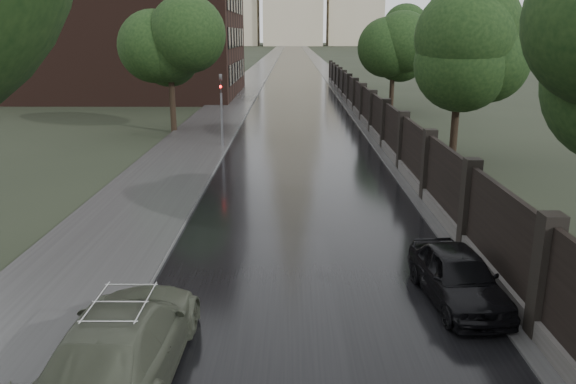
{
  "coord_description": "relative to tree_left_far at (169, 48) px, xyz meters",
  "views": [
    {
      "loc": [
        -0.49,
        -5.4,
        6.07
      ],
      "look_at": [
        -0.6,
        10.76,
        1.5
      ],
      "focal_mm": 35.0,
      "sensor_mm": 36.0,
      "label": 1
    }
  ],
  "objects": [
    {
      "name": "volga_sedan",
      "position": [
        4.49,
        -26.43,
        -4.51
      ],
      "size": [
        2.17,
        5.09,
        1.46
      ],
      "primitive_type": "imported",
      "rotation": [
        0.0,
        0.0,
        3.12
      ],
      "color": "#494E3E",
      "rests_on": "ground"
    },
    {
      "name": "fence_right",
      "position": [
        12.6,
        2.01,
        -4.23
      ],
      "size": [
        0.45,
        75.72,
        2.7
      ],
      "color": "#383533",
      "rests_on": "ground"
    },
    {
      "name": "tree_left_far",
      "position": [
        0.0,
        0.0,
        0.0
      ],
      "size": [
        4.25,
        4.25,
        7.39
      ],
      "color": "black",
      "rests_on": "ground"
    },
    {
      "name": "traffic_light",
      "position": [
        3.7,
        -5.01,
        -2.84
      ],
      "size": [
        0.16,
        0.32,
        4.0
      ],
      "color": "#59595E",
      "rests_on": "ground"
    },
    {
      "name": "car_right_near",
      "position": [
        11.38,
        -23.37,
        -4.6
      ],
      "size": [
        1.87,
        3.89,
        1.28
      ],
      "primitive_type": "imported",
      "rotation": [
        0.0,
        0.0,
        0.1
      ],
      "color": "black",
      "rests_on": "ground"
    },
    {
      "name": "tree_right_b",
      "position": [
        15.5,
        -8.0,
        -0.29
      ],
      "size": [
        4.08,
        4.08,
        7.01
      ],
      "color": "black",
      "rests_on": "ground"
    },
    {
      "name": "road",
      "position": [
        8.0,
        160.0,
        -5.23
      ],
      "size": [
        8.0,
        420.0,
        0.02
      ],
      "primitive_type": "cube",
      "color": "black",
      "rests_on": "ground"
    },
    {
      "name": "verge_right",
      "position": [
        13.5,
        160.0,
        -5.2
      ],
      "size": [
        3.0,
        420.0,
        0.08
      ],
      "primitive_type": "cube",
      "color": "#2D2D2D",
      "rests_on": "ground"
    },
    {
      "name": "tree_right_c",
      "position": [
        15.5,
        10.0,
        -0.29
      ],
      "size": [
        4.08,
        4.08,
        7.01
      ],
      "color": "black",
      "rests_on": "ground"
    },
    {
      "name": "sidewalk_left",
      "position": [
        2.0,
        160.0,
        -5.16
      ],
      "size": [
        4.0,
        420.0,
        0.16
      ],
      "primitive_type": "cube",
      "color": "#2D2D2D",
      "rests_on": "ground"
    }
  ]
}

